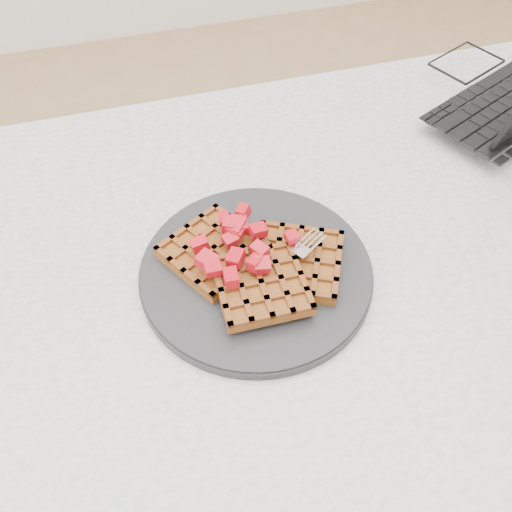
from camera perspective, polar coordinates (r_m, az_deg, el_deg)
name	(u,v)px	position (r m, az deg, el deg)	size (l,w,h in m)	color
ground	(299,458)	(1.42, 4.32, -19.50)	(4.00, 4.00, 0.00)	tan
table	(324,302)	(0.85, 6.81, -4.59)	(1.20, 0.80, 0.75)	silver
plate	(256,272)	(0.73, 0.00, -1.61)	(0.30, 0.30, 0.02)	black
waffles	(257,265)	(0.71, 0.10, -0.88)	(0.24, 0.20, 0.03)	brown
strawberry_pile	(256,249)	(0.69, 0.00, 0.74)	(0.15, 0.15, 0.02)	#94000E
fork	(284,276)	(0.70, 2.82, -2.03)	(0.02, 0.18, 0.02)	silver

